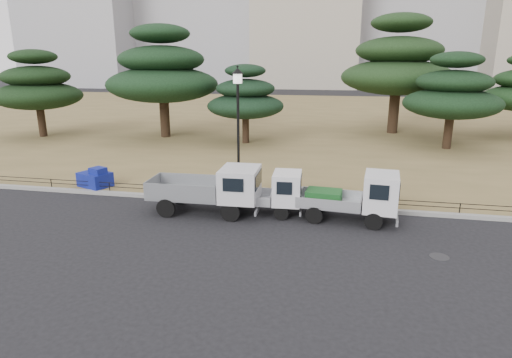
% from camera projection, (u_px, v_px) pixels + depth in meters
% --- Properties ---
extents(ground, '(220.00, 220.00, 0.00)m').
position_uv_depth(ground, '(245.00, 227.00, 15.73)').
color(ground, black).
extents(lawn, '(120.00, 56.00, 0.15)m').
position_uv_depth(lawn, '(310.00, 118.00, 44.61)').
color(lawn, olive).
rests_on(lawn, ground).
extents(curb, '(120.00, 0.25, 0.16)m').
position_uv_depth(curb, '(259.00, 203.00, 18.17)').
color(curb, gray).
rests_on(curb, ground).
extents(truck_large, '(4.42, 1.86, 1.91)m').
position_uv_depth(truck_large, '(211.00, 188.00, 16.95)').
color(truck_large, black).
rests_on(truck_large, ground).
extents(truck_kei_front, '(3.32, 1.56, 1.72)m').
position_uv_depth(truck_kei_front, '(267.00, 193.00, 16.92)').
color(truck_kei_front, black).
rests_on(truck_kei_front, ground).
extents(truck_kei_rear, '(3.79, 1.90, 1.92)m').
position_uv_depth(truck_kei_rear, '(355.00, 197.00, 16.13)').
color(truck_kei_rear, black).
rests_on(truck_kei_rear, ground).
extents(street_lamp, '(0.49, 0.49, 5.49)m').
position_uv_depth(street_lamp, '(238.00, 112.00, 17.61)').
color(street_lamp, black).
rests_on(street_lamp, lawn).
extents(pipe_fence, '(38.00, 0.04, 0.40)m').
position_uv_depth(pipe_fence, '(259.00, 194.00, 18.21)').
color(pipe_fence, black).
rests_on(pipe_fence, lawn).
extents(tarp_pile, '(1.72, 1.51, 0.95)m').
position_uv_depth(tarp_pile, '(95.00, 179.00, 20.20)').
color(tarp_pile, navy).
rests_on(tarp_pile, lawn).
extents(manhole, '(0.60, 0.60, 0.01)m').
position_uv_depth(manhole, '(439.00, 257.00, 13.37)').
color(manhole, '#2D2D30').
rests_on(manhole, ground).
extents(pine_west_far, '(6.49, 6.49, 6.56)m').
position_uv_depth(pine_west_far, '(37.00, 87.00, 32.49)').
color(pine_west_far, black).
rests_on(pine_west_far, lawn).
extents(pine_west_near, '(8.35, 8.35, 8.35)m').
position_uv_depth(pine_west_near, '(162.00, 73.00, 32.06)').
color(pine_west_near, black).
rests_on(pine_west_near, lawn).
extents(pine_center_left, '(5.43, 5.43, 5.52)m').
position_uv_depth(pine_center_left, '(245.00, 98.00, 30.05)').
color(pine_center_left, black).
rests_on(pine_center_left, lawn).
extents(pine_center_right, '(8.74, 8.74, 9.27)m').
position_uv_depth(pine_center_right, '(398.00, 65.00, 33.69)').
color(pine_center_right, black).
rests_on(pine_center_right, lawn).
extents(pine_east_near, '(6.26, 6.26, 6.32)m').
position_uv_depth(pine_east_near, '(453.00, 94.00, 27.95)').
color(pine_east_near, black).
rests_on(pine_east_near, lawn).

